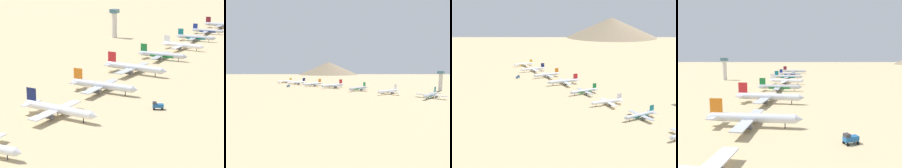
% 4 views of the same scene
% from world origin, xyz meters
% --- Properties ---
extents(ground_plane, '(2274.08, 2274.08, 0.00)m').
position_xyz_m(ground_plane, '(0.00, 0.00, 0.00)').
color(ground_plane, tan).
extents(parked_jet_0, '(36.28, 29.39, 10.49)m').
position_xyz_m(parked_jet_0, '(-4.59, -189.75, 3.49)').
color(parked_jet_0, white).
rests_on(parked_jet_0, ground).
extents(parked_jet_1, '(41.56, 33.86, 11.98)m').
position_xyz_m(parked_jet_1, '(-0.44, -141.69, 4.03)').
color(parked_jet_1, white).
rests_on(parked_jet_1, ground).
extents(parked_jet_2, '(41.62, 33.80, 12.00)m').
position_xyz_m(parked_jet_2, '(-0.50, -95.29, 4.04)').
color(parked_jet_2, silver).
rests_on(parked_jet_2, ground).
extents(parked_jet_3, '(44.57, 36.35, 12.86)m').
position_xyz_m(parked_jet_3, '(-1.07, -47.87, 4.33)').
color(parked_jet_3, silver).
rests_on(parked_jet_3, ground).
extents(parked_jet_4, '(37.97, 30.77, 10.97)m').
position_xyz_m(parked_jet_4, '(0.51, 2.11, 3.65)').
color(parked_jet_4, '#B2B7C1').
rests_on(parked_jet_4, ground).
extents(parked_jet_5, '(37.56, 30.67, 10.84)m').
position_xyz_m(parked_jet_5, '(2.51, 47.94, 3.61)').
color(parked_jet_5, white).
rests_on(parked_jet_5, ground).
extents(parked_jet_6, '(36.98, 29.94, 10.70)m').
position_xyz_m(parked_jet_6, '(1.15, 94.19, 3.56)').
color(parked_jet_6, '#B2B7C1').
rests_on(parked_jet_6, ground).
extents(service_truck, '(5.70, 4.50, 3.90)m').
position_xyz_m(service_truck, '(36.71, -111.40, 2.08)').
color(service_truck, '#1E5999').
rests_on(service_truck, ground).
extents(control_tower, '(7.20, 7.20, 26.72)m').
position_xyz_m(control_tower, '(-73.53, 82.90, 15.03)').
color(control_tower, beige).
rests_on(control_tower, ground).
extents(desert_hill_2, '(288.56, 288.56, 61.76)m').
position_xyz_m(desert_hill_2, '(-439.02, -513.81, 30.88)').
color(desert_hill_2, '#8C775B').
rests_on(desert_hill_2, ground).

